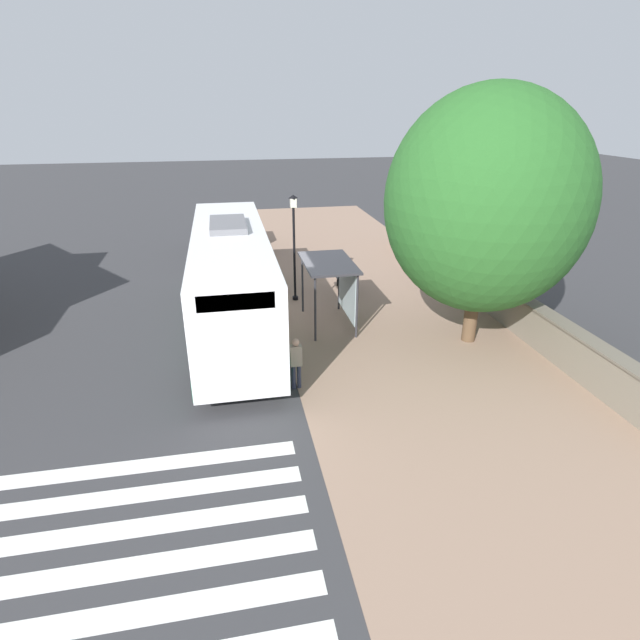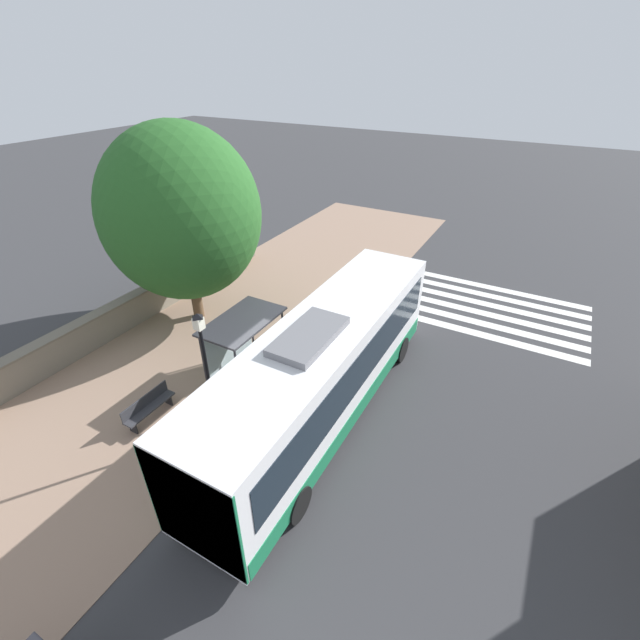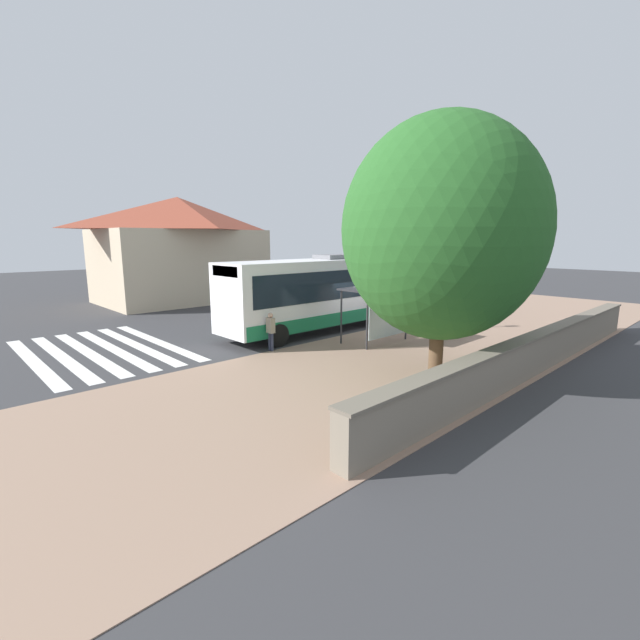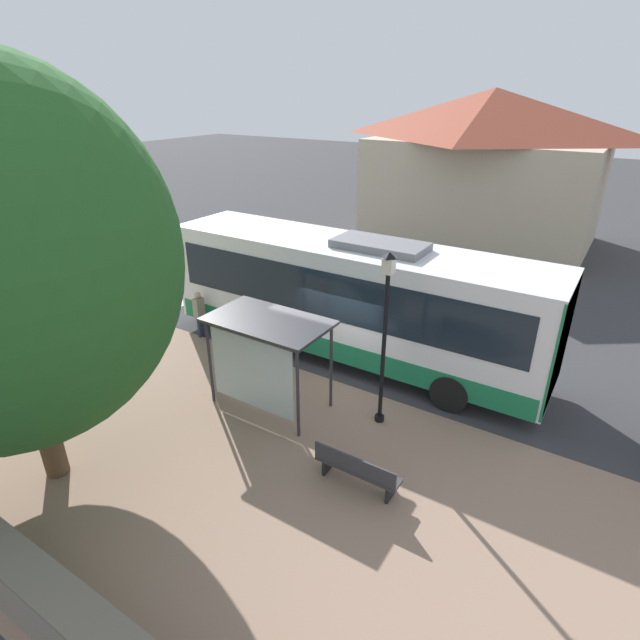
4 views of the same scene
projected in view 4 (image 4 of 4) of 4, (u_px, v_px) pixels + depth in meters
ground_plane at (333, 381)px, 14.27m from camera, size 120.00×120.00×0.00m
sidewalk_plaza at (226, 474)px, 10.83m from camera, size 9.00×44.00×0.02m
crosswalk_stripes at (199, 268)px, 23.08m from camera, size 9.00×5.25×0.01m
stone_wall at (38, 599)px, 7.45m from camera, size 0.60×20.00×1.36m
background_building at (486, 166)px, 25.87m from camera, size 8.18×11.61×7.61m
bus at (351, 297)px, 14.86m from camera, size 2.70×11.73×3.79m
bus_shelter at (265, 337)px, 12.25m from camera, size 1.78×3.06×2.46m
pedestrian at (199, 311)px, 16.40m from camera, size 0.34×0.22×1.61m
bench at (356, 469)px, 10.28m from camera, size 0.40×1.86×0.88m
street_lamp_near at (385, 327)px, 11.45m from camera, size 0.28×0.28×4.42m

